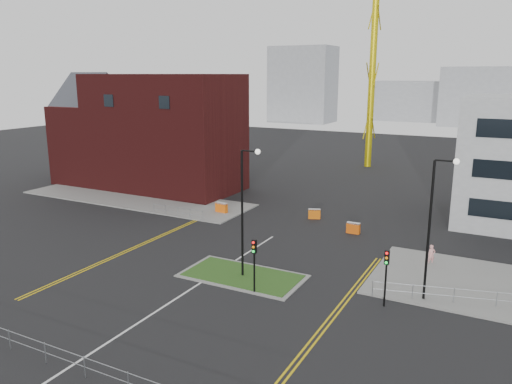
% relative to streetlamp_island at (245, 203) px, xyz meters
% --- Properties ---
extents(ground, '(200.00, 200.00, 0.00)m').
position_rel_streetlamp_island_xyz_m(ground, '(-2.22, -8.00, -5.41)').
color(ground, black).
rests_on(ground, ground).
extents(pavement_left, '(28.00, 8.00, 0.12)m').
position_rel_streetlamp_island_xyz_m(pavement_left, '(-22.22, 14.00, -5.35)').
color(pavement_left, slate).
rests_on(pavement_left, ground).
extents(island_kerb, '(8.60, 4.60, 0.08)m').
position_rel_streetlamp_island_xyz_m(island_kerb, '(-0.22, 0.00, -5.37)').
color(island_kerb, slate).
rests_on(island_kerb, ground).
extents(grass_island, '(8.00, 4.00, 0.12)m').
position_rel_streetlamp_island_xyz_m(grass_island, '(-0.22, 0.00, -5.35)').
color(grass_island, '#1F4818').
rests_on(grass_island, ground).
extents(brick_building, '(24.20, 10.07, 14.24)m').
position_rel_streetlamp_island_xyz_m(brick_building, '(-25.19, 20.00, 1.44)').
color(brick_building, '#461111').
rests_on(brick_building, ground).
extents(streetlamp_island, '(1.46, 0.36, 9.18)m').
position_rel_streetlamp_island_xyz_m(streetlamp_island, '(0.00, 0.00, 0.00)').
color(streetlamp_island, black).
rests_on(streetlamp_island, ground).
extents(streetlamp_right_near, '(1.46, 0.36, 9.18)m').
position_rel_streetlamp_island_xyz_m(streetlamp_right_near, '(12.00, 2.00, 0.00)').
color(streetlamp_right_near, black).
rests_on(streetlamp_right_near, ground).
extents(traffic_light_island, '(0.28, 0.33, 3.65)m').
position_rel_streetlamp_island_xyz_m(traffic_light_island, '(1.78, -2.02, -2.85)').
color(traffic_light_island, black).
rests_on(traffic_light_island, ground).
extents(traffic_light_right, '(0.28, 0.33, 3.65)m').
position_rel_streetlamp_island_xyz_m(traffic_light_right, '(9.78, -0.02, -2.85)').
color(traffic_light_right, black).
rests_on(traffic_light_right, ground).
extents(railing_front, '(24.05, 0.05, 1.10)m').
position_rel_streetlamp_island_xyz_m(railing_front, '(-2.22, -14.00, -4.63)').
color(railing_front, gray).
rests_on(railing_front, ground).
extents(railing_left, '(6.05, 0.05, 1.10)m').
position_rel_streetlamp_island_xyz_m(railing_left, '(-13.22, 10.00, -4.67)').
color(railing_left, gray).
rests_on(railing_left, ground).
extents(centre_line, '(0.15, 30.00, 0.01)m').
position_rel_streetlamp_island_xyz_m(centre_line, '(-2.22, -6.00, -5.41)').
color(centre_line, silver).
rests_on(centre_line, ground).
extents(yellow_left_a, '(0.12, 24.00, 0.01)m').
position_rel_streetlamp_island_xyz_m(yellow_left_a, '(-11.22, 2.00, -5.41)').
color(yellow_left_a, gold).
rests_on(yellow_left_a, ground).
extents(yellow_left_b, '(0.12, 24.00, 0.01)m').
position_rel_streetlamp_island_xyz_m(yellow_left_b, '(-10.92, 2.00, -5.41)').
color(yellow_left_b, gold).
rests_on(yellow_left_b, ground).
extents(yellow_right_a, '(0.12, 20.00, 0.01)m').
position_rel_streetlamp_island_xyz_m(yellow_right_a, '(7.28, -2.00, -5.41)').
color(yellow_right_a, gold).
rests_on(yellow_right_a, ground).
extents(yellow_right_b, '(0.12, 20.00, 0.01)m').
position_rel_streetlamp_island_xyz_m(yellow_right_b, '(7.58, -2.00, -5.41)').
color(yellow_right_b, gold).
rests_on(yellow_right_b, ground).
extents(skyline_a, '(18.00, 12.00, 22.00)m').
position_rel_streetlamp_island_xyz_m(skyline_a, '(-42.22, 112.00, 5.59)').
color(skyline_a, gray).
rests_on(skyline_a, ground).
extents(skyline_b, '(24.00, 12.00, 16.00)m').
position_rel_streetlamp_island_xyz_m(skyline_b, '(7.78, 122.00, 2.59)').
color(skyline_b, gray).
rests_on(skyline_b, ground).
extents(skyline_d, '(30.00, 12.00, 12.00)m').
position_rel_streetlamp_island_xyz_m(skyline_d, '(-10.22, 132.00, 0.59)').
color(skyline_d, gray).
rests_on(skyline_d, ground).
extents(pedestrian, '(0.67, 0.64, 1.54)m').
position_rel_streetlamp_island_xyz_m(pedestrian, '(11.21, 8.58, -4.64)').
color(pedestrian, pink).
rests_on(pedestrian, ground).
extents(barrier_left, '(1.39, 0.63, 1.13)m').
position_rel_streetlamp_island_xyz_m(barrier_left, '(-10.22, 13.43, -4.80)').
color(barrier_left, '#E45B0C').
rests_on(barrier_left, ground).
extents(barrier_mid, '(1.23, 0.83, 0.99)m').
position_rel_streetlamp_island_xyz_m(barrier_mid, '(-1.02, 16.00, -4.88)').
color(barrier_mid, orange).
rests_on(barrier_mid, ground).
extents(barrier_right, '(1.20, 0.42, 1.01)m').
position_rel_streetlamp_island_xyz_m(barrier_right, '(3.78, 13.22, -4.87)').
color(barrier_right, '#DD550C').
rests_on(barrier_right, ground).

